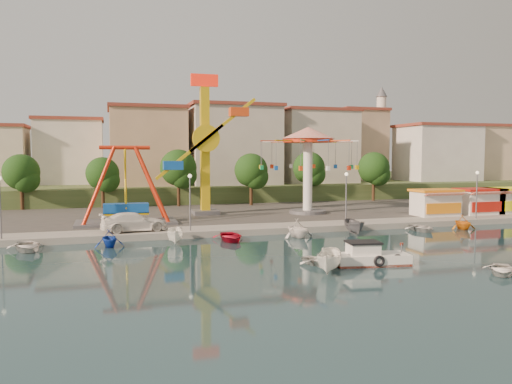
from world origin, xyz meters
name	(u,v)px	position (x,y,z in m)	size (l,w,h in m)	color
ground	(327,260)	(0.00, 0.00, 0.00)	(200.00, 200.00, 0.00)	#132B36
quay_deck	(192,194)	(0.00, 62.00, 0.30)	(200.00, 100.00, 0.60)	#9E998E
asphalt_pad	(231,209)	(0.00, 30.00, 0.60)	(90.00, 28.00, 0.01)	#4C4944
hill_terrace	(188,186)	(0.00, 67.00, 1.50)	(200.00, 60.00, 3.00)	#384C26
pirate_ship_ride	(126,187)	(-13.58, 19.50, 4.39)	(10.00, 5.00, 8.00)	#59595E
kamikaze_tower	(209,149)	(-3.81, 25.23, 8.41)	(8.02, 3.10, 16.50)	#59595E
wave_swinger	(308,151)	(7.79, 22.77, 8.20)	(11.60, 11.60, 10.40)	#59595E
booth_left	(435,202)	(21.25, 16.49, 2.16)	(5.40, 3.78, 3.08)	white
booth_mid	(479,201)	(27.38, 16.49, 2.16)	(5.40, 3.78, 3.08)	white
booth_right	(507,200)	(31.50, 16.49, 2.16)	(5.40, 3.78, 3.08)	white
lamp_post_0	(0,209)	(-24.00, 13.00, 3.10)	(0.14, 0.14, 5.00)	#59595E
lamp_post_1	(190,204)	(-8.00, 13.00, 3.10)	(0.14, 0.14, 5.00)	#59595E
lamp_post_2	(346,200)	(8.00, 13.00, 3.10)	(0.14, 0.14, 5.00)	#59595E
lamp_post_3	(477,196)	(24.00, 13.00, 3.10)	(0.14, 0.14, 5.00)	#59595E
tree_0	(21,172)	(-26.00, 36.98, 5.47)	(4.60, 4.60, 7.19)	#382314
tree_1	(102,174)	(-16.00, 36.24, 5.20)	(4.35, 4.35, 6.80)	#382314
tree_2	(178,168)	(-6.00, 35.81, 5.92)	(5.02, 5.02, 7.85)	#382314
tree_3	(251,170)	(4.00, 34.36, 5.55)	(4.68, 4.68, 7.32)	#382314
tree_4	(309,168)	(14.00, 37.35, 5.75)	(4.86, 4.86, 7.60)	#382314
tree_5	(374,168)	(24.00, 35.54, 5.71)	(4.83, 4.83, 7.54)	#382314
building_1	(68,157)	(-21.33, 51.38, 7.32)	(12.33, 9.01, 8.63)	silver
building_2	(152,149)	(-8.19, 51.96, 8.62)	(11.95, 9.28, 11.23)	tan
building_3	(237,156)	(5.60, 48.80, 7.60)	(12.59, 10.50, 9.20)	beige
building_4	(304,155)	(19.07, 52.20, 7.62)	(10.75, 9.23, 9.24)	beige
building_5	(374,150)	(32.37, 50.33, 8.61)	(12.77, 10.96, 11.21)	tan
building_6	(433,147)	(44.15, 48.77, 9.18)	(8.23, 8.98, 12.36)	silver
building_7	(467,157)	(56.03, 53.70, 7.38)	(11.59, 10.93, 8.76)	beige
minaret	(381,130)	(36.00, 54.00, 12.55)	(2.80, 2.80, 18.00)	silver
cabin_motorboat	(370,258)	(2.08, -2.46, 0.48)	(5.36, 2.67, 1.81)	white
rowboat_a	(322,261)	(-1.21, -1.73, 0.33)	(2.25, 3.15, 0.65)	silver
rowboat_b	(501,269)	(8.74, -7.33, 0.32)	(2.21, 3.09, 0.64)	silver
skiff	(330,261)	(-1.62, -3.86, 0.76)	(1.47, 3.92, 1.51)	white
van	(134,222)	(-13.06, 14.01, 1.47)	(2.44, 6.01, 1.74)	white
moored_boat_0	(27,246)	(-21.54, 9.80, 0.40)	(2.79, 3.91, 0.81)	silver
moored_boat_1	(109,238)	(-15.28, 9.80, 0.73)	(2.41, 2.79, 1.47)	#1336AB
moored_boat_2	(175,236)	(-9.81, 9.80, 0.69)	(1.34, 3.57, 1.38)	white
moored_boat_3	(230,236)	(-4.93, 9.80, 0.41)	(2.79, 3.91, 0.81)	red
moored_boat_4	(298,228)	(1.49, 9.80, 0.88)	(2.88, 3.33, 1.76)	white
moored_boat_5	(354,227)	(7.30, 9.80, 0.76)	(1.47, 3.91, 1.51)	#5B5A60
moored_boat_6	(422,228)	(14.82, 9.80, 0.36)	(2.49, 3.49, 0.72)	silver
moored_boat_7	(463,222)	(19.66, 9.80, 0.75)	(2.47, 2.86, 1.51)	orange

